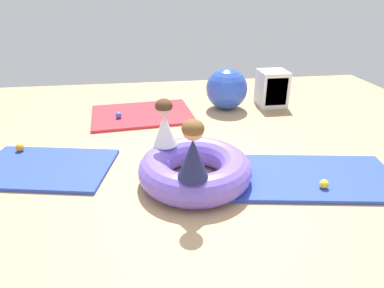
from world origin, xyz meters
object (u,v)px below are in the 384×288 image
object	(u,v)px
child_in_navy	(193,150)
child_in_white	(164,123)
inflatable_cushion	(195,169)
play_ball_yellow	(324,184)
play_ball_pink	(164,105)
storage_cube	(272,89)
play_ball_blue	(119,115)
play_ball_orange	(20,147)
exercise_ball_large	(227,89)

from	to	relation	value
child_in_navy	child_in_white	bearing A→B (deg)	-18.98
child_in_white	inflatable_cushion	bearing A→B (deg)	173.06
child_in_white	play_ball_yellow	distance (m)	1.66
play_ball_pink	storage_cube	size ratio (longest dim) A/B	0.13
inflatable_cushion	play_ball_blue	size ratio (longest dim) A/B	11.99
child_in_navy	play_ball_blue	distance (m)	2.40
play_ball_pink	child_in_white	bearing A→B (deg)	-93.17
play_ball_orange	exercise_ball_large	size ratio (longest dim) A/B	0.14
child_in_white	child_in_navy	distance (m)	0.70
play_ball_orange	inflatable_cushion	bearing A→B (deg)	-25.25
child_in_white	exercise_ball_large	size ratio (longest dim) A/B	0.76
child_in_navy	play_ball_pink	size ratio (longest dim) A/B	6.97
child_in_navy	play_ball_blue	world-z (taller)	child_in_navy
inflatable_cushion	play_ball_blue	distance (m)	2.02
inflatable_cushion	child_in_white	bearing A→B (deg)	132.78
play_ball_orange	child_in_white	bearing A→B (deg)	-20.48
child_in_navy	play_ball_pink	bearing A→B (deg)	-32.93
inflatable_cushion	child_in_white	world-z (taller)	child_in_white
play_ball_yellow	play_ball_orange	bearing A→B (deg)	158.26
child_in_white	play_ball_orange	xyz separation A→B (m)	(-1.66, 0.62, -0.46)
storage_cube	play_ball_blue	bearing A→B (deg)	-171.50
play_ball_orange	storage_cube	distance (m)	3.75
play_ball_orange	exercise_ball_large	distance (m)	3.03
inflatable_cushion	child_in_white	xyz separation A→B (m)	(-0.27, 0.29, 0.39)
play_ball_pink	storage_cube	distance (m)	1.77
child_in_white	play_ball_orange	distance (m)	1.83
play_ball_orange	storage_cube	xyz separation A→B (m)	(3.52, 1.29, 0.19)
inflatable_cushion	play_ball_pink	world-z (taller)	inflatable_cushion
inflatable_cushion	play_ball_yellow	xyz separation A→B (m)	(1.20, -0.34, -0.07)
play_ball_blue	storage_cube	bearing A→B (deg)	8.50
play_ball_yellow	play_ball_blue	xyz separation A→B (m)	(-2.04, 2.17, 0.00)
child_in_white	storage_cube	bearing A→B (deg)	-94.03
inflatable_cushion	child_in_navy	distance (m)	0.57
child_in_navy	storage_cube	world-z (taller)	child_in_navy
child_in_navy	exercise_ball_large	world-z (taller)	child_in_navy
play_ball_blue	inflatable_cushion	bearing A→B (deg)	-65.35
child_in_white	storage_cube	world-z (taller)	child_in_white
play_ball_yellow	exercise_ball_large	world-z (taller)	exercise_ball_large
child_in_navy	play_ball_orange	world-z (taller)	child_in_navy
play_ball_yellow	play_ball_orange	xyz separation A→B (m)	(-3.12, 1.24, 0.00)
exercise_ball_large	play_ball_yellow	bearing A→B (deg)	-81.54
inflatable_cushion	play_ball_pink	xyz separation A→B (m)	(-0.16, 2.21, -0.08)
play_ball_yellow	play_ball_pink	size ratio (longest dim) A/B	1.17
child_in_navy	storage_cube	xyz separation A→B (m)	(1.67, 2.58, -0.28)
play_ball_yellow	exercise_ball_large	xyz separation A→B (m)	(-0.37, 2.48, 0.24)
inflatable_cushion	play_ball_orange	world-z (taller)	inflatable_cushion
child_in_white	play_ball_blue	world-z (taller)	child_in_white
child_in_white	play_ball_blue	bearing A→B (deg)	-29.33
exercise_ball_large	play_ball_orange	bearing A→B (deg)	-155.77
play_ball_blue	storage_cube	distance (m)	2.47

